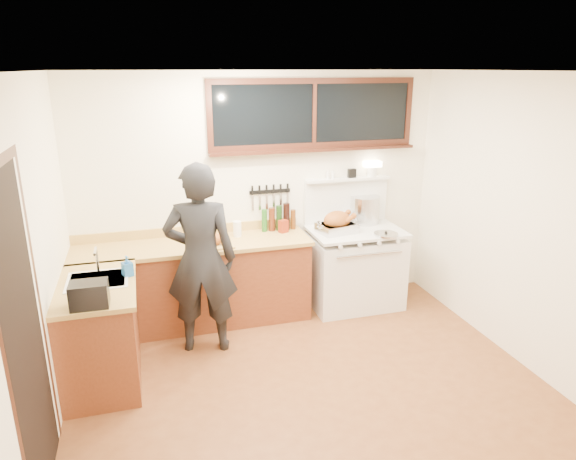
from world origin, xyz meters
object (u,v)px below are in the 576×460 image
object	(u,v)px
roast_turkey	(337,223)
man	(201,259)
vintage_stove	(354,265)
cutting_board	(213,241)

from	to	relation	value
roast_turkey	man	bearing A→B (deg)	-163.14
vintage_stove	cutting_board	size ratio (longest dim) A/B	3.88
vintage_stove	man	xyz separation A→B (m)	(-1.78, -0.50, 0.45)
man	roast_turkey	distance (m)	1.62
man	cutting_board	distance (m)	0.42
cutting_board	roast_turkey	size ratio (longest dim) A/B	0.92
cutting_board	roast_turkey	bearing A→B (deg)	3.59
vintage_stove	cutting_board	world-z (taller)	vintage_stove
vintage_stove	roast_turkey	bearing A→B (deg)	-172.27
man	roast_turkey	bearing A→B (deg)	16.86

